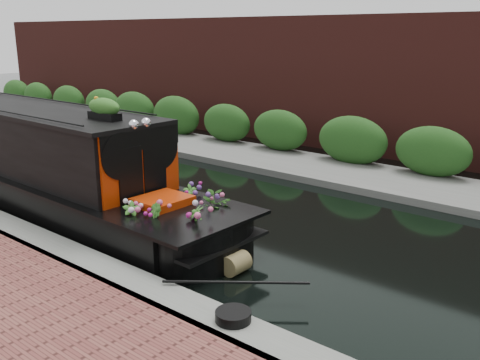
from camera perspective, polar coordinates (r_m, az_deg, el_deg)
The scene contains 8 objects.
ground at distance 10.54m, azimuth -1.49°, elevation -3.93°, with size 80.00×80.00×0.00m, color black.
near_bank_coping at distance 8.53m, azimuth -16.46°, elevation -9.45°, with size 40.00×0.60×0.50m, color slate.
far_bank_path at distance 13.84m, azimuth 10.05°, elevation 0.57°, with size 40.00×2.40×0.34m, color #61615D.
far_hedge at distance 14.61m, azimuth 11.82°, elevation 1.27°, with size 40.00×1.10×2.80m, color #1F4918.
far_brick_wall at distance 16.45m, azimuth 15.29°, elevation 2.63°, with size 40.00×1.00×8.00m, color #4E1E1A.
narrowboat at distance 12.38m, azimuth -21.82°, elevation 1.64°, with size 11.19×2.14×2.61m.
rope_fender at distance 8.11m, azimuth -0.41°, elevation -8.90°, with size 0.31×0.31×0.39m, color brown.
coiled_mooring_rope at distance 6.43m, azimuth -0.73°, elevation -14.30°, with size 0.43×0.43×0.12m, color black.
Camera 1 is at (6.57, -7.46, 3.50)m, focal length 40.00 mm.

